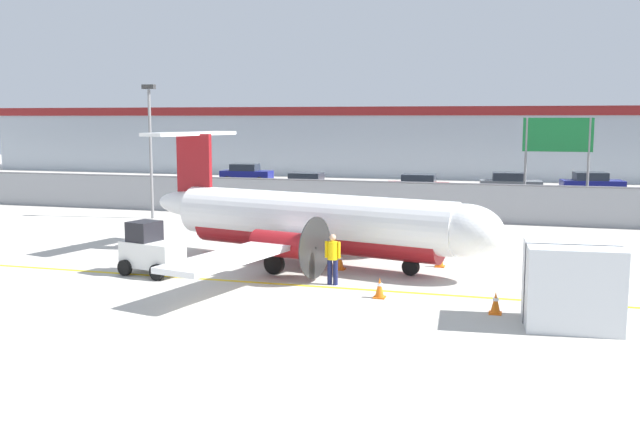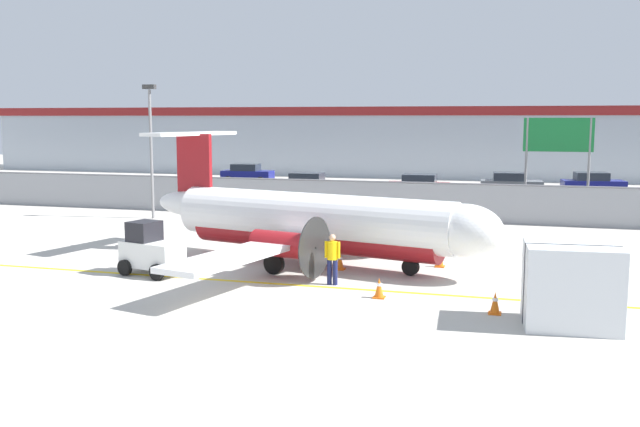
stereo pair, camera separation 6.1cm
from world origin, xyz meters
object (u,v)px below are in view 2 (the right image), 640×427
object	(u,v)px
baggage_tug	(151,251)
parked_car_2	(418,186)
cargo_container	(571,286)
parked_car_0	(247,174)
traffic_cone_near_left	(495,303)
traffic_cone_near_right	(440,259)
parked_car_1	(309,184)
highway_sign	(558,143)
parked_car_4	(593,184)
traffic_cone_far_left	(340,261)
traffic_cone_far_right	(379,288)
ground_crew_worker	(332,256)
commuter_airplane	(319,223)
apron_light_pole	(151,140)

from	to	relation	value
baggage_tug	parked_car_2	size ratio (longest dim) A/B	0.60
cargo_container	parked_car_0	distance (m)	42.66
traffic_cone_near_left	traffic_cone_near_right	distance (m)	6.41
parked_car_1	highway_sign	xyz separation A→B (m)	(16.08, -7.18, 3.24)
cargo_container	parked_car_4	size ratio (longest dim) A/B	0.58
baggage_tug	parked_car_1	world-z (taller)	baggage_tug
traffic_cone_near_left	parked_car_0	distance (m)	41.05
parked_car_2	traffic_cone_far_left	bearing A→B (deg)	91.48
traffic_cone_far_right	ground_crew_worker	bearing A→B (deg)	144.67
parked_car_0	parked_car_2	size ratio (longest dim) A/B	1.01
traffic_cone_near_right	parked_car_1	xyz separation A→B (m)	(-11.48, 21.11, 0.58)
baggage_tug	traffic_cone_far_left	world-z (taller)	baggage_tug
traffic_cone_near_left	traffic_cone_far_left	size ratio (longest dim) A/B	1.00
commuter_airplane	parked_car_4	bearing A→B (deg)	80.41
apron_light_pole	highway_sign	world-z (taller)	apron_light_pole
commuter_airplane	highway_sign	world-z (taller)	highway_sign
ground_crew_worker	parked_car_0	world-z (taller)	same
cargo_container	parked_car_1	xyz separation A→B (m)	(-15.66, 27.80, -0.21)
traffic_cone_near_right	parked_car_2	distance (m)	22.32
highway_sign	traffic_cone_near_left	bearing A→B (deg)	-96.80
baggage_tug	traffic_cone_far_left	size ratio (longest dim) A/B	3.96
baggage_tug	parked_car_1	xyz separation A→B (m)	(-1.82, 25.20, 0.04)
cargo_container	parked_car_1	distance (m)	31.91
parked_car_1	parked_car_2	size ratio (longest dim) A/B	1.00
commuter_airplane	parked_car_2	xyz separation A→B (m)	(0.46, 22.79, -0.71)
parked_car_4	highway_sign	xyz separation A→B (m)	(-3.01, -13.11, 3.24)
traffic_cone_near_right	traffic_cone_far_right	size ratio (longest dim) A/B	1.00
traffic_cone_far_right	parked_car_1	size ratio (longest dim) A/B	0.15
ground_crew_worker	traffic_cone_near_right	distance (m)	4.98
traffic_cone_near_left	traffic_cone_far_left	xyz separation A→B (m)	(-5.68, 4.56, 0.00)
ground_crew_worker	parked_car_0	distance (m)	36.56
ground_crew_worker	parked_car_4	size ratio (longest dim) A/B	0.39
traffic_cone_near_left	traffic_cone_far_right	distance (m)	3.61
traffic_cone_far_right	traffic_cone_near_right	bearing A→B (deg)	76.01
traffic_cone_far_left	parked_car_4	world-z (taller)	parked_car_4
commuter_airplane	highway_sign	size ratio (longest dim) A/B	2.89
baggage_tug	commuter_airplane	bearing A→B (deg)	46.52
parked_car_1	parked_car_4	distance (m)	19.99
apron_light_pole	commuter_airplane	bearing A→B (deg)	-37.84
ground_crew_worker	apron_light_pole	world-z (taller)	apron_light_pole
traffic_cone_far_left	highway_sign	xyz separation A→B (m)	(8.06, 15.39, 3.83)
ground_crew_worker	traffic_cone_far_left	size ratio (longest dim) A/B	2.66
parked_car_4	parked_car_1	bearing A→B (deg)	-170.68
commuter_airplane	traffic_cone_far_left	size ratio (longest dim) A/B	24.88
baggage_tug	cargo_container	distance (m)	14.09
baggage_tug	highway_sign	size ratio (longest dim) A/B	0.46
cargo_container	traffic_cone_far_right	world-z (taller)	cargo_container
parked_car_0	baggage_tug	bearing A→B (deg)	-76.13
ground_crew_worker	parked_car_4	distance (m)	32.69
traffic_cone_near_right	baggage_tug	bearing A→B (deg)	-157.09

